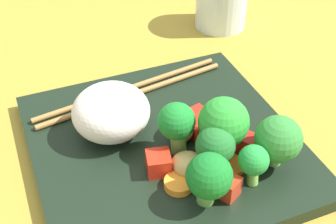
{
  "coord_description": "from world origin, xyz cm",
  "views": [
    {
      "loc": [
        10.99,
        32.84,
        33.53
      ],
      "look_at": [
        -1.05,
        -1.94,
        3.54
      ],
      "focal_mm": 49.62,
      "sensor_mm": 36.0,
      "label": 1
    }
  ],
  "objects_px": {
    "carrot_slice_0": "(179,183)",
    "chopstick_pair": "(131,91)",
    "square_plate": "(165,146)",
    "broccoli_floret_2": "(253,162)",
    "rice_mound": "(111,112)"
  },
  "relations": [
    {
      "from": "carrot_slice_0",
      "to": "chopstick_pair",
      "type": "bearing_deg",
      "value": -88.96
    },
    {
      "from": "square_plate",
      "to": "chopstick_pair",
      "type": "height_order",
      "value": "chopstick_pair"
    },
    {
      "from": "rice_mound",
      "to": "broccoli_floret_2",
      "type": "bearing_deg",
      "value": 132.96
    },
    {
      "from": "square_plate",
      "to": "rice_mound",
      "type": "bearing_deg",
      "value": -32.42
    },
    {
      "from": "chopstick_pair",
      "to": "carrot_slice_0",
      "type": "bearing_deg",
      "value": 79.47
    },
    {
      "from": "square_plate",
      "to": "broccoli_floret_2",
      "type": "xyz_separation_m",
      "value": [
        -0.06,
        0.08,
        0.04
      ]
    },
    {
      "from": "broccoli_floret_2",
      "to": "chopstick_pair",
      "type": "distance_m",
      "value": 0.18
    },
    {
      "from": "square_plate",
      "to": "carrot_slice_0",
      "type": "xyz_separation_m",
      "value": [
        0.01,
        0.06,
        0.01
      ]
    },
    {
      "from": "rice_mound",
      "to": "square_plate",
      "type": "bearing_deg",
      "value": 147.58
    },
    {
      "from": "rice_mound",
      "to": "broccoli_floret_2",
      "type": "distance_m",
      "value": 0.15
    },
    {
      "from": "rice_mound",
      "to": "carrot_slice_0",
      "type": "distance_m",
      "value": 0.1
    },
    {
      "from": "broccoli_floret_2",
      "to": "carrot_slice_0",
      "type": "distance_m",
      "value": 0.07
    },
    {
      "from": "square_plate",
      "to": "chopstick_pair",
      "type": "distance_m",
      "value": 0.09
    },
    {
      "from": "square_plate",
      "to": "rice_mound",
      "type": "height_order",
      "value": "rice_mound"
    },
    {
      "from": "rice_mound",
      "to": "broccoli_floret_2",
      "type": "xyz_separation_m",
      "value": [
        -0.1,
        0.11,
        0.0
      ]
    }
  ]
}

